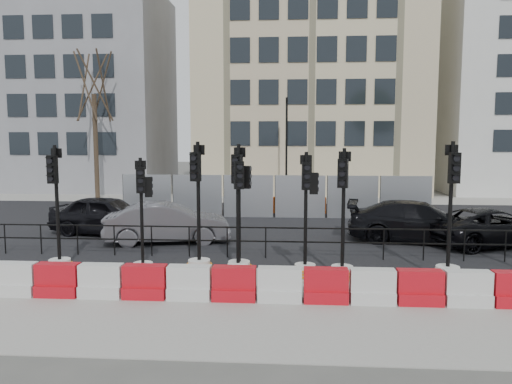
# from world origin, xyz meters

# --- Properties ---
(ground) EXTENTS (120.00, 120.00, 0.00)m
(ground) POSITION_xyz_m (0.00, 0.00, 0.00)
(ground) COLOR #51514C
(ground) RESTS_ON ground
(sidewalk_near) EXTENTS (40.00, 6.00, 0.02)m
(sidewalk_near) POSITION_xyz_m (0.00, -3.00, 0.01)
(sidewalk_near) COLOR gray
(sidewalk_near) RESTS_ON ground
(road) EXTENTS (40.00, 14.00, 0.03)m
(road) POSITION_xyz_m (0.00, 7.00, 0.01)
(road) COLOR black
(road) RESTS_ON ground
(sidewalk_far) EXTENTS (40.00, 4.00, 0.02)m
(sidewalk_far) POSITION_xyz_m (0.00, 16.00, 0.01)
(sidewalk_far) COLOR gray
(sidewalk_far) RESTS_ON ground
(building_grey) EXTENTS (11.00, 9.06, 14.00)m
(building_grey) POSITION_xyz_m (-14.00, 21.99, 7.00)
(building_grey) COLOR gray
(building_grey) RESTS_ON ground
(building_cream) EXTENTS (15.00, 10.06, 18.00)m
(building_cream) POSITION_xyz_m (2.00, 21.99, 9.00)
(building_cream) COLOR beige
(building_cream) RESTS_ON ground
(kerb_railing) EXTENTS (18.00, 0.04, 1.00)m
(kerb_railing) POSITION_xyz_m (0.00, 1.20, 0.69)
(kerb_railing) COLOR black
(kerb_railing) RESTS_ON ground
(heras_fencing) EXTENTS (14.33, 1.72, 2.00)m
(heras_fencing) POSITION_xyz_m (-0.49, 9.71, 0.71)
(heras_fencing) COLOR #999BA1
(heras_fencing) RESTS_ON ground
(lamp_post_far) EXTENTS (0.12, 0.56, 6.00)m
(lamp_post_far) POSITION_xyz_m (0.50, 14.98, 3.22)
(lamp_post_far) COLOR black
(lamp_post_far) RESTS_ON ground
(tree_bare_far) EXTENTS (2.00, 2.00, 9.00)m
(tree_bare_far) POSITION_xyz_m (-11.00, 15.50, 6.65)
(tree_bare_far) COLOR #473828
(tree_bare_far) RESTS_ON ground
(barrier_row) EXTENTS (14.65, 0.50, 0.80)m
(barrier_row) POSITION_xyz_m (0.00, -2.80, 0.37)
(barrier_row) COLOR red
(barrier_row) RESTS_ON ground
(traffic_signal_a) EXTENTS (0.70, 0.70, 3.55)m
(traffic_signal_a) POSITION_xyz_m (-5.57, -0.98, 0.73)
(traffic_signal_a) COLOR white
(traffic_signal_a) RESTS_ON ground
(traffic_signal_b) EXTENTS (0.64, 0.64, 3.22)m
(traffic_signal_b) POSITION_xyz_m (-3.20, -1.03, 0.77)
(traffic_signal_b) COLOR white
(traffic_signal_b) RESTS_ON ground
(traffic_signal_c) EXTENTS (0.72, 0.72, 3.65)m
(traffic_signal_c) POSITION_xyz_m (-1.72, -0.81, 0.75)
(traffic_signal_c) COLOR white
(traffic_signal_c) RESTS_ON ground
(traffic_signal_d) EXTENTS (0.71, 0.71, 3.58)m
(traffic_signal_d) POSITION_xyz_m (-0.61, -0.88, 0.85)
(traffic_signal_d) COLOR white
(traffic_signal_d) RESTS_ON ground
(traffic_signal_e) EXTENTS (0.67, 0.67, 3.40)m
(traffic_signal_e) POSITION_xyz_m (-0.62, -1.03, 0.70)
(traffic_signal_e) COLOR white
(traffic_signal_e) RESTS_ON ground
(traffic_signal_f) EXTENTS (0.67, 0.67, 3.38)m
(traffic_signal_f) POSITION_xyz_m (1.17, -0.97, 0.81)
(traffic_signal_f) COLOR white
(traffic_signal_f) RESTS_ON ground
(traffic_signal_g) EXTENTS (0.69, 0.69, 3.49)m
(traffic_signal_g) POSITION_xyz_m (2.11, -1.14, 0.72)
(traffic_signal_g) COLOR white
(traffic_signal_g) RESTS_ON ground
(traffic_signal_h) EXTENTS (0.72, 0.72, 3.66)m
(traffic_signal_h) POSITION_xyz_m (4.83, -1.06, 0.76)
(traffic_signal_h) COLOR white
(traffic_signal_h) RESTS_ON ground
(car_a) EXTENTS (3.53, 5.16, 1.52)m
(car_a) POSITION_xyz_m (-6.26, 4.55, 0.76)
(car_a) COLOR black
(car_a) RESTS_ON ground
(car_b) EXTENTS (3.36, 5.02, 1.45)m
(car_b) POSITION_xyz_m (-3.60, 3.27, 0.72)
(car_b) COLOR #4E4D52
(car_b) RESTS_ON ground
(car_c) EXTENTS (3.71, 5.74, 1.47)m
(car_c) POSITION_xyz_m (5.37, 4.05, 0.74)
(car_c) COLOR black
(car_c) RESTS_ON ground
(car_d) EXTENTS (5.35, 6.16, 1.30)m
(car_d) POSITION_xyz_m (7.73, 3.65, 0.65)
(car_d) COLOR black
(car_d) RESTS_ON ground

